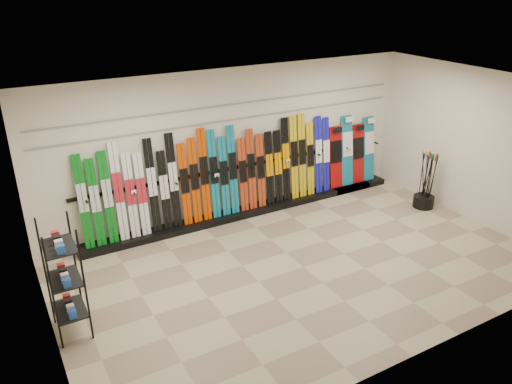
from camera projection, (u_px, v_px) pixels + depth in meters
floor at (304, 267)px, 8.52m from camera, size 8.00×8.00×0.00m
back_wall at (235, 144)px, 9.91m from camera, size 8.00×0.00×8.00m
left_wall at (39, 249)px, 6.11m from camera, size 0.00×5.00×5.00m
right_wall at (476, 147)px, 9.72m from camera, size 0.00×5.00×5.00m
ceiling at (311, 92)px, 7.31m from camera, size 8.00×8.00×0.00m
ski_rack_base at (251, 210)px, 10.41m from camera, size 8.00×0.40×0.12m
skis at (219, 176)px, 9.78m from camera, size 5.38×0.23×1.83m
snowboards at (352, 153)px, 11.37m from camera, size 1.27×0.25×1.60m
accessory_rack at (65, 280)px, 6.68m from camera, size 0.40×0.60×1.68m
pole_bin at (423, 201)px, 10.67m from camera, size 0.43×0.43×0.25m
ski_poles at (427, 180)px, 10.50m from camera, size 0.26×0.36×1.18m
slatwall_rail_0 at (235, 119)px, 9.69m from camera, size 7.60×0.02×0.03m
slatwall_rail_1 at (235, 104)px, 9.57m from camera, size 7.60×0.02×0.03m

